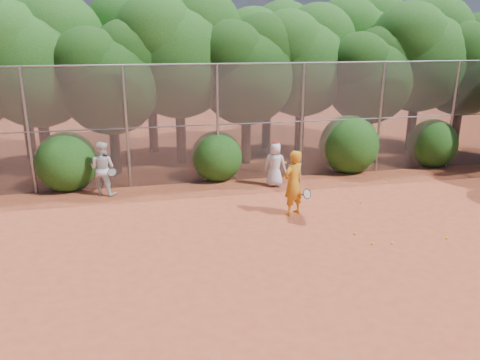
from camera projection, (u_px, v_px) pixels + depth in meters
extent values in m
plane|color=#9B3D23|center=(304.00, 253.00, 11.00)|extent=(80.00, 80.00, 0.00)
cylinder|color=gray|center=(28.00, 132.00, 14.56)|extent=(0.09, 0.09, 4.00)
cylinder|color=gray|center=(127.00, 128.00, 15.18)|extent=(0.09, 0.09, 4.00)
cylinder|color=gray|center=(218.00, 125.00, 15.80)|extent=(0.09, 0.09, 4.00)
cylinder|color=gray|center=(302.00, 121.00, 16.42)|extent=(0.09, 0.09, 4.00)
cylinder|color=gray|center=(380.00, 118.00, 17.03)|extent=(0.09, 0.09, 4.00)
cylinder|color=gray|center=(452.00, 115.00, 17.65)|extent=(0.09, 0.09, 4.00)
cylinder|color=gray|center=(247.00, 63.00, 15.41)|extent=(20.00, 0.05, 0.05)
cylinder|color=gray|center=(246.00, 124.00, 16.00)|extent=(20.00, 0.04, 0.04)
cube|color=slate|center=(246.00, 124.00, 16.00)|extent=(20.00, 0.02, 4.00)
cylinder|color=black|center=(45.00, 139.00, 17.11)|extent=(0.38, 0.38, 2.52)
sphere|color=#174511|center=(36.00, 70.00, 16.38)|extent=(4.03, 4.03, 4.03)
sphere|color=#174511|center=(59.00, 40.00, 16.62)|extent=(3.23, 3.23, 3.23)
sphere|color=#174511|center=(9.00, 46.00, 15.71)|extent=(3.02, 3.02, 3.02)
cylinder|color=black|center=(115.00, 144.00, 17.03)|extent=(0.36, 0.36, 2.17)
sphere|color=black|center=(110.00, 85.00, 16.40)|extent=(3.47, 3.47, 3.47)
sphere|color=black|center=(129.00, 59.00, 16.61)|extent=(2.78, 2.78, 2.78)
sphere|color=black|center=(90.00, 66.00, 15.82)|extent=(2.60, 2.60, 2.60)
cylinder|color=black|center=(181.00, 130.00, 18.40)|extent=(0.39, 0.39, 2.66)
sphere|color=#174511|center=(178.00, 62.00, 17.63)|extent=(4.26, 4.26, 4.26)
sphere|color=#174511|center=(198.00, 32.00, 17.89)|extent=(3.40, 3.40, 3.40)
sphere|color=#174511|center=(157.00, 38.00, 16.93)|extent=(3.19, 3.19, 3.19)
cylinder|color=black|center=(246.00, 135.00, 18.41)|extent=(0.37, 0.37, 2.27)
sphere|color=black|center=(246.00, 77.00, 17.75)|extent=(3.64, 3.64, 3.64)
sphere|color=black|center=(263.00, 52.00, 17.97)|extent=(2.91, 2.91, 2.91)
sphere|color=black|center=(231.00, 58.00, 17.15)|extent=(2.73, 2.73, 2.73)
cylinder|color=black|center=(299.00, 126.00, 19.65)|extent=(0.38, 0.38, 2.45)
sphere|color=#174511|center=(302.00, 68.00, 18.94)|extent=(3.92, 3.92, 3.92)
sphere|color=#174511|center=(318.00, 42.00, 19.17)|extent=(3.14, 3.14, 3.14)
sphere|color=#174511|center=(288.00, 48.00, 18.29)|extent=(2.94, 2.94, 2.94)
cylinder|color=black|center=(365.00, 133.00, 19.28)|extent=(0.36, 0.36, 2.10)
sphere|color=black|center=(369.00, 82.00, 18.67)|extent=(3.36, 3.36, 3.36)
sphere|color=black|center=(382.00, 60.00, 18.88)|extent=(2.69, 2.69, 2.69)
sphere|color=black|center=(360.00, 65.00, 18.12)|extent=(2.52, 2.52, 2.52)
cylinder|color=black|center=(412.00, 122.00, 20.29)|extent=(0.39, 0.39, 2.59)
sphere|color=#174511|center=(419.00, 62.00, 19.53)|extent=(4.14, 4.14, 4.14)
sphere|color=#174511|center=(433.00, 36.00, 19.78)|extent=(3.32, 3.32, 3.32)
sphere|color=#174511|center=(409.00, 41.00, 18.85)|extent=(3.11, 3.11, 3.11)
cylinder|color=black|center=(456.00, 124.00, 20.46)|extent=(0.37, 0.37, 2.31)
sphere|color=black|center=(464.00, 72.00, 19.79)|extent=(3.70, 3.70, 3.70)
sphere|color=black|center=(476.00, 49.00, 20.01)|extent=(2.96, 2.96, 2.96)
sphere|color=black|center=(457.00, 54.00, 19.18)|extent=(2.77, 2.77, 2.77)
cylinder|color=black|center=(29.00, 127.00, 19.04)|extent=(0.39, 0.39, 2.62)
sphere|color=#174511|center=(20.00, 62.00, 18.27)|extent=(4.20, 4.20, 4.20)
sphere|color=#174511|center=(41.00, 34.00, 18.53)|extent=(3.36, 3.36, 3.36)
cylinder|color=black|center=(153.00, 120.00, 20.23)|extent=(0.40, 0.40, 2.80)
sphere|color=#174511|center=(149.00, 54.00, 19.41)|extent=(4.48, 4.48, 4.48)
sphere|color=#174511|center=(169.00, 26.00, 19.68)|extent=(3.58, 3.58, 3.58)
sphere|color=#174511|center=(128.00, 31.00, 18.67)|extent=(3.36, 3.36, 3.36)
cylinder|color=black|center=(266.00, 120.00, 20.93)|extent=(0.38, 0.38, 2.52)
sphere|color=#174511|center=(267.00, 63.00, 20.19)|extent=(4.03, 4.03, 4.03)
sphere|color=#174511|center=(283.00, 39.00, 20.44)|extent=(3.23, 3.23, 3.23)
sphere|color=#174511|center=(253.00, 44.00, 19.53)|extent=(3.02, 3.02, 3.02)
cylinder|color=black|center=(354.00, 112.00, 22.38)|extent=(0.40, 0.40, 2.73)
sphere|color=#174511|center=(358.00, 54.00, 21.59)|extent=(4.37, 4.37, 4.37)
sphere|color=#174511|center=(373.00, 30.00, 21.85)|extent=(3.49, 3.49, 3.49)
sphere|color=#174511|center=(347.00, 35.00, 20.86)|extent=(3.28, 3.28, 3.28)
sphere|color=#174511|center=(67.00, 159.00, 15.34)|extent=(2.00, 2.00, 2.00)
sphere|color=#174511|center=(217.00, 154.00, 16.40)|extent=(1.80, 1.80, 1.80)
sphere|color=#174511|center=(349.00, 142.00, 17.38)|extent=(2.20, 2.20, 2.20)
sphere|color=#174511|center=(432.00, 141.00, 18.14)|extent=(1.90, 1.90, 1.90)
imported|color=orange|center=(293.00, 183.00, 13.10)|extent=(0.81, 0.71, 1.87)
torus|color=black|center=(307.00, 194.00, 13.07)|extent=(0.33, 0.24, 0.29)
cylinder|color=black|center=(302.00, 195.00, 13.25)|extent=(0.14, 0.26, 0.13)
imported|color=white|center=(275.00, 164.00, 15.66)|extent=(0.88, 0.78, 1.51)
ellipsoid|color=#AD1824|center=(276.00, 144.00, 15.45)|extent=(0.22, 0.22, 0.13)
sphere|color=yellow|center=(286.00, 163.00, 15.51)|extent=(0.07, 0.07, 0.07)
imported|color=silver|center=(103.00, 168.00, 14.79)|extent=(1.04, 0.96, 1.73)
torus|color=black|center=(112.00, 172.00, 14.59)|extent=(0.35, 0.29, 0.24)
cylinder|color=black|center=(114.00, 175.00, 14.79)|extent=(0.09, 0.23, 0.21)
sphere|color=yellow|center=(372.00, 244.00, 11.40)|extent=(0.07, 0.07, 0.07)
sphere|color=yellow|center=(361.00, 202.00, 14.24)|extent=(0.07, 0.07, 0.07)
sphere|color=yellow|center=(392.00, 243.00, 11.44)|extent=(0.07, 0.07, 0.07)
sphere|color=yellow|center=(447.00, 238.00, 11.72)|extent=(0.07, 0.07, 0.07)
sphere|color=yellow|center=(355.00, 234.00, 11.97)|extent=(0.07, 0.07, 0.07)
sphere|color=yellow|center=(385.00, 183.00, 16.06)|extent=(0.07, 0.07, 0.07)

